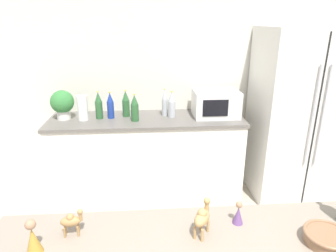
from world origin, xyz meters
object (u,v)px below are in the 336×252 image
Objects in this scene: paper_towel_roll at (83,108)px; back_bottle_0 at (172,105)px; wise_man_figurine_purple at (238,214)px; potted_plant at (62,103)px; back_bottle_2 at (99,106)px; fruit_bowl at (327,237)px; back_bottle_1 at (165,103)px; wise_man_figurine_crimson at (33,239)px; back_bottle_3 at (110,106)px; microwave at (216,103)px; camel_figurine_second at (202,217)px; refrigerator at (297,115)px; camel_figurine at (72,221)px; back_bottle_5 at (135,108)px; back_bottle_4 at (126,104)px.

paper_towel_roll is 0.92× the size of back_bottle_0.
potted_plant is at bearing 124.67° from wise_man_figurine_purple.
back_bottle_2 is 1.44× the size of fruit_bowl.
back_bottle_1 is 2.17m from wise_man_figurine_crimson.
back_bottle_0 is at bearing -0.84° from potted_plant.
back_bottle_2 is 1.03× the size of back_bottle_3.
camel_figurine_second is (-0.51, -1.95, 0.00)m from microwave.
microwave is at bearing -0.42° from potted_plant.
wise_man_figurine_crimson is at bearing -89.91° from back_bottle_2.
refrigerator reaches higher than camel_figurine.
back_bottle_1 is 2.18m from fruit_bowl.
back_bottle_5 is 2.33× the size of wise_man_figurine_purple.
camel_figurine is at bearing -94.05° from back_bottle_4.
camel_figurine_second is at bearing -160.37° from wise_man_figurine_purple.
microwave is 0.88m from back_bottle_5.
back_bottle_0 is 0.94× the size of back_bottle_1.
camel_figurine is at bearing -89.36° from back_bottle_3.
refrigerator reaches higher than back_bottle_0.
fruit_bowl is (0.91, -1.94, -0.06)m from back_bottle_5.
back_bottle_5 is 1.88m from camel_figurine_second.
wise_man_figurine_purple is at bearing -71.37° from back_bottle_4.
back_bottle_2 is at bearing -176.42° from back_bottle_3.
microwave reaches higher than wise_man_figurine_purple.
refrigerator is 1.86m from back_bottle_4.
potted_plant is 1.05× the size of back_bottle_2.
back_bottle_1 is 1.79× the size of camel_figurine_second.
wise_man_figurine_crimson is (-0.70, -2.06, -0.03)m from back_bottle_1.
back_bottle_1 is 0.58m from back_bottle_3.
back_bottle_3 reaches higher than fruit_bowl.
wise_man_figurine_purple is at bearing 1.80° from camel_figurine.
back_bottle_0 is 0.09m from back_bottle_1.
back_bottle_3 is at bearing 90.64° from camel_figurine.
camel_figurine is 0.60m from camel_figurine_second.
back_bottle_0 is 0.77m from back_bottle_2.
microwave reaches higher than camel_figurine.
fruit_bowl is 1.22× the size of wise_man_figurine_crimson.
back_bottle_1 reaches higher than back_bottle_3.
paper_towel_roll is 2.13× the size of wise_man_figurine_purple.
back_bottle_3 is 2.06m from camel_figurine_second.
camel_figurine is (0.02, -1.92, -0.01)m from back_bottle_3.
wise_man_figurine_crimson is (-0.74, -0.06, -0.03)m from camel_figurine_second.
refrigerator is 2.02m from back_bottle_3.
potted_plant is 1.99m from camel_figurine.
fruit_bowl is at bearing -64.48° from back_bottle_4.
refrigerator is at bearing 41.90° from wise_man_figurine_crimson.
back_bottle_4 is 1.01× the size of back_bottle_5.
refrigerator is 10.97× the size of wise_man_figurine_crimson.
back_bottle_3 reaches higher than camel_figurine.
fruit_bowl is at bearing -25.81° from wise_man_figurine_purple.
paper_towel_roll reaches higher than wise_man_figurine_crimson.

